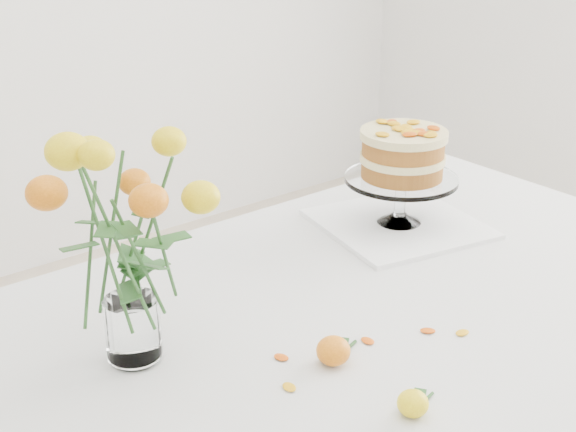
% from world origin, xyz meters
% --- Properties ---
extents(table, '(1.43, 0.93, 0.76)m').
position_xyz_m(table, '(0.00, 0.00, 0.67)').
color(table, tan).
rests_on(table, ground).
extents(napkin, '(0.38, 0.38, 0.01)m').
position_xyz_m(napkin, '(0.26, 0.20, 0.76)').
color(napkin, white).
rests_on(napkin, table).
extents(cake_stand, '(0.24, 0.24, 0.21)m').
position_xyz_m(cake_stand, '(0.26, 0.20, 0.91)').
color(cake_stand, white).
rests_on(cake_stand, napkin).
extents(rose_vase, '(0.31, 0.31, 0.43)m').
position_xyz_m(rose_vase, '(-0.44, 0.09, 1.01)').
color(rose_vase, white).
rests_on(rose_vase, table).
extents(loose_rose_near, '(0.08, 0.05, 0.04)m').
position_xyz_m(loose_rose_near, '(-0.20, -0.28, 0.77)').
color(loose_rose_near, yellow).
rests_on(loose_rose_near, table).
extents(loose_rose_far, '(0.09, 0.05, 0.05)m').
position_xyz_m(loose_rose_far, '(-0.20, -0.11, 0.78)').
color(loose_rose_far, '#C65A09').
rests_on(loose_rose_far, table).
extents(stray_petal_a, '(0.03, 0.02, 0.00)m').
position_xyz_m(stray_petal_a, '(-0.12, -0.10, 0.76)').
color(stray_petal_a, '#F4A90F').
rests_on(stray_petal_a, table).
extents(stray_petal_b, '(0.03, 0.02, 0.00)m').
position_xyz_m(stray_petal_b, '(-0.02, -0.14, 0.76)').
color(stray_petal_b, '#F4A90F').
rests_on(stray_petal_b, table).
extents(stray_petal_c, '(0.03, 0.02, 0.00)m').
position_xyz_m(stray_petal_c, '(0.02, -0.18, 0.76)').
color(stray_petal_c, '#F4A90F').
rests_on(stray_petal_c, table).
extents(stray_petal_d, '(0.03, 0.02, 0.00)m').
position_xyz_m(stray_petal_d, '(-0.26, -0.05, 0.76)').
color(stray_petal_d, '#F4A90F').
rests_on(stray_petal_d, table).
extents(stray_petal_e, '(0.03, 0.02, 0.00)m').
position_xyz_m(stray_petal_e, '(-0.30, -0.12, 0.76)').
color(stray_petal_e, '#F4A90F').
rests_on(stray_petal_e, table).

